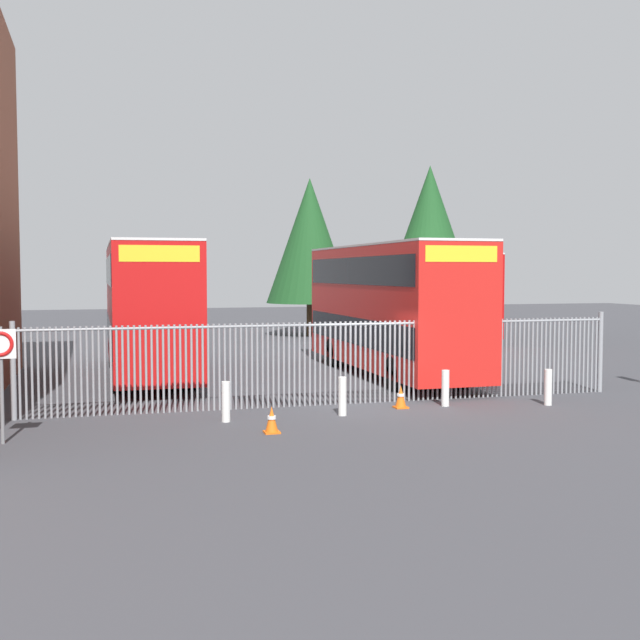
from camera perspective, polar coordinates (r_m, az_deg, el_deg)
ground_plane at (r=28.66m, az=-2.19°, el=-3.53°), size 100.00×100.00×0.00m
palisade_fence at (r=20.69m, az=1.31°, el=-2.94°), size 16.21×0.14×2.35m
double_decker_bus_near_gate at (r=26.77m, az=-12.42°, el=1.10°), size 2.54×10.81×4.42m
double_decker_bus_behind_fence_left at (r=26.53m, az=5.10°, el=1.15°), size 2.54×10.81×4.42m
double_decker_bus_behind_fence_right at (r=42.00m, az=8.19°, el=1.97°), size 2.54×10.81×4.42m
bollard_near_left at (r=18.51m, az=-6.87°, el=-5.93°), size 0.20×0.20×0.95m
bollard_center_front at (r=19.18m, az=1.64°, el=-5.57°), size 0.20×0.20×0.95m
bollard_near_right at (r=20.77m, az=9.12°, el=-4.92°), size 0.20×0.20×0.95m
bollard_far_right at (r=21.53m, az=16.27°, el=-4.72°), size 0.20×0.20×0.95m
traffic_cone_by_gate at (r=20.36m, az=5.90°, el=-5.59°), size 0.34×0.34×0.59m
traffic_cone_mid_forecourt at (r=17.18m, az=-3.54°, el=-7.27°), size 0.34×0.34×0.59m
speed_limit_sign_post at (r=17.09m, az=-22.23°, el=-2.54°), size 0.60×0.14×2.40m
tree_tall_back at (r=43.20m, az=-0.75°, el=5.79°), size 4.79×4.79×8.67m
tree_short_side at (r=46.34m, az=7.99°, el=6.30°), size 5.46×5.46×9.72m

